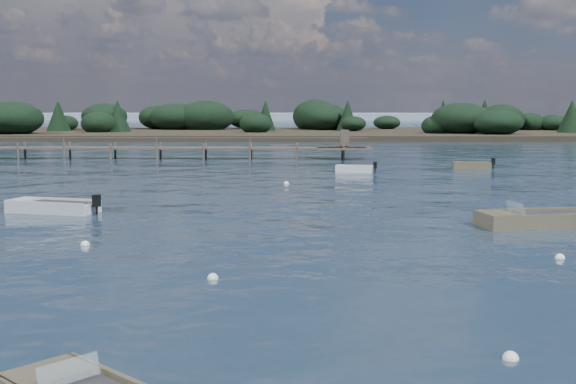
{
  "coord_description": "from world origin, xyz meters",
  "views": [
    {
      "loc": [
        0.05,
        -18.46,
        4.89
      ],
      "look_at": [
        -0.56,
        14.0,
        1.0
      ],
      "focal_mm": 45.0,
      "sensor_mm": 36.0,
      "label": 1
    }
  ],
  "objects_px": {
    "jetty": "(67,148)",
    "tender_far_white": "(354,170)",
    "dinghy_mid_white_a": "(540,222)",
    "tender_far_grey_b": "(472,167)",
    "dinghy_mid_grey": "(53,209)"
  },
  "relations": [
    {
      "from": "jetty",
      "to": "tender_far_white",
      "type": "bearing_deg",
      "value": -27.3
    },
    {
      "from": "dinghy_mid_white_a",
      "to": "tender_far_white",
      "type": "relative_size",
      "value": 1.8
    },
    {
      "from": "tender_far_grey_b",
      "to": "dinghy_mid_grey",
      "type": "bearing_deg",
      "value": -136.34
    },
    {
      "from": "dinghy_mid_white_a",
      "to": "tender_far_white",
      "type": "height_order",
      "value": "dinghy_mid_white_a"
    },
    {
      "from": "tender_far_white",
      "to": "tender_far_grey_b",
      "type": "relative_size",
      "value": 0.95
    },
    {
      "from": "tender_far_grey_b",
      "to": "jetty",
      "type": "distance_m",
      "value": 36.51
    },
    {
      "from": "tender_far_grey_b",
      "to": "jetty",
      "type": "height_order",
      "value": "jetty"
    },
    {
      "from": "jetty",
      "to": "dinghy_mid_grey",
      "type": "bearing_deg",
      "value": -72.99
    },
    {
      "from": "tender_far_white",
      "to": "jetty",
      "type": "relative_size",
      "value": 0.05
    },
    {
      "from": "dinghy_mid_grey",
      "to": "tender_far_white",
      "type": "xyz_separation_m",
      "value": [
        15.39,
        20.43,
        -0.01
      ]
    },
    {
      "from": "dinghy_mid_grey",
      "to": "tender_far_white",
      "type": "bearing_deg",
      "value": 53.01
    },
    {
      "from": "dinghy_mid_white_a",
      "to": "tender_far_grey_b",
      "type": "xyz_separation_m",
      "value": [
        3.54,
        27.07,
        -0.01
      ]
    },
    {
      "from": "dinghy_mid_grey",
      "to": "tender_far_white",
      "type": "distance_m",
      "value": 25.58
    },
    {
      "from": "dinghy_mid_white_a",
      "to": "jetty",
      "type": "distance_m",
      "value": 48.72
    },
    {
      "from": "dinghy_mid_white_a",
      "to": "tender_far_white",
      "type": "distance_m",
      "value": 24.55
    }
  ]
}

